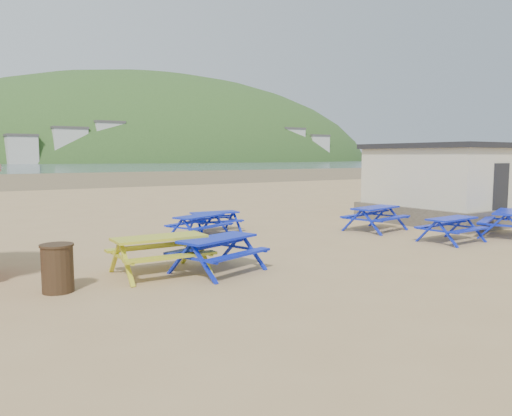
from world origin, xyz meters
TOP-DOWN VIEW (x-y plane):
  - ground at (0.00, 0.00)m, footprint 400.00×400.00m
  - wet_sand at (0.00, 55.00)m, footprint 400.00×400.00m
  - picnic_table_blue_a at (-1.10, 2.65)m, footprint 2.17×1.98m
  - picnic_table_blue_b at (-0.01, 3.62)m, footprint 1.77×1.48m
  - picnic_table_blue_c at (4.90, 0.68)m, footprint 2.32×2.02m
  - picnic_table_blue_d at (-2.90, -1.87)m, footprint 2.30×2.06m
  - picnic_table_blue_e at (5.11, -2.30)m, footprint 1.89×1.56m
  - picnic_table_blue_f at (7.53, -2.73)m, footprint 2.54×2.33m
  - picnic_table_yellow at (-4.10, -1.35)m, footprint 2.09×1.70m
  - litter_bin at (-6.35, -1.66)m, footprint 0.65×0.65m
  - amenity_block at (10.50, 1.00)m, footprint 7.40×5.40m
  - headland_town at (90.00, 229.68)m, footprint 264.00×144.00m

SIDE VIEW (x-z plane):
  - headland_town at x=90.00m, z-range -63.91..44.09m
  - ground at x=0.00m, z-range 0.00..0.00m
  - wet_sand at x=0.00m, z-range 0.00..0.00m
  - picnic_table_blue_b at x=-0.01m, z-range 0.00..0.70m
  - picnic_table_blue_a at x=-1.10m, z-range 0.00..0.74m
  - picnic_table_blue_e at x=5.11m, z-range 0.00..0.76m
  - picnic_table_blue_d at x=-2.90m, z-range 0.00..0.81m
  - picnic_table_blue_c at x=4.90m, z-range 0.00..0.85m
  - picnic_table_blue_f at x=7.53m, z-range 0.00..0.86m
  - picnic_table_yellow at x=-4.10m, z-range 0.00..0.86m
  - litter_bin at x=-6.35m, z-range 0.01..0.96m
  - amenity_block at x=10.50m, z-range -0.01..3.14m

